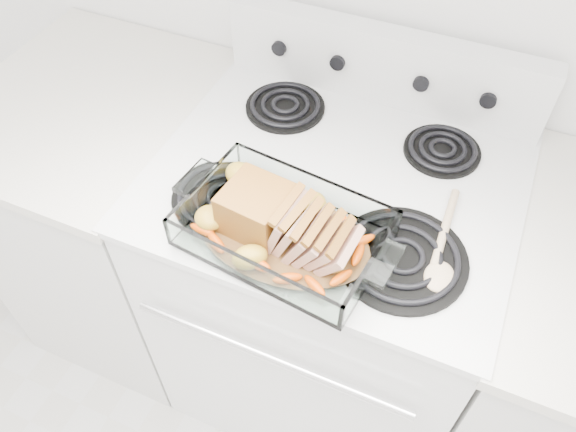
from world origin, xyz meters
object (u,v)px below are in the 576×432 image
at_px(pork_roast, 276,219).
at_px(electric_range, 326,290).
at_px(baking_dish, 284,233).
at_px(counter_right, 576,384).
at_px(counter_left, 124,220).

bearing_deg(pork_roast, electric_range, 81.57).
height_order(baking_dish, pork_roast, pork_roast).
bearing_deg(counter_right, counter_left, 180.00).
bearing_deg(counter_right, pork_roast, -163.48).
xyz_separation_m(electric_range, pork_roast, (-0.05, -0.21, 0.51)).
bearing_deg(counter_left, counter_right, 0.00).
distance_m(electric_range, counter_right, 0.67).
distance_m(electric_range, baking_dish, 0.53).
height_order(counter_left, baking_dish, baking_dish).
height_order(electric_range, baking_dish, electric_range).
distance_m(electric_range, pork_roast, 0.56).
bearing_deg(electric_range, pork_roast, -102.18).
height_order(electric_range, counter_right, electric_range).
relative_size(counter_right, baking_dish, 2.52).
bearing_deg(baking_dish, counter_left, 168.53).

